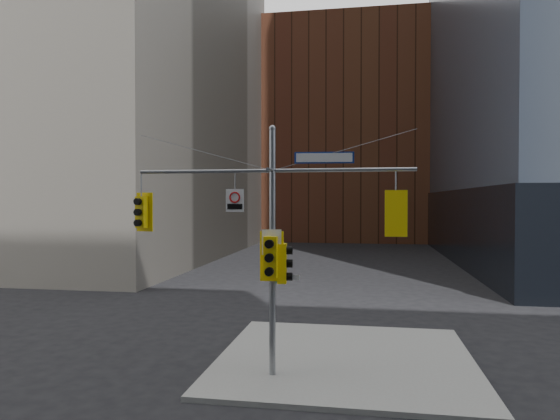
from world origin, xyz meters
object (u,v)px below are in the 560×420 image
(traffic_light_east_arm, at_px, (396,213))
(traffic_light_pole_side, at_px, (284,263))
(street_sign_blade, at_px, (324,158))
(signal_assembly, at_px, (272,226))
(regulatory_sign_arm, at_px, (235,200))
(traffic_light_pole_front, at_px, (271,257))
(traffic_light_west_arm, at_px, (142,212))

(traffic_light_east_arm, distance_m, traffic_light_pole_side, 3.43)
(traffic_light_east_arm, distance_m, street_sign_blade, 2.50)
(signal_assembly, xyz_separation_m, street_sign_blade, (1.48, 0.00, 1.93))
(signal_assembly, bearing_deg, street_sign_blade, 0.12)
(traffic_light_east_arm, height_order, regulatory_sign_arm, regulatory_sign_arm)
(traffic_light_pole_front, height_order, street_sign_blade, street_sign_blade)
(signal_assembly, xyz_separation_m, regulatory_sign_arm, (-1.10, -0.02, 0.75))
(signal_assembly, relative_size, traffic_light_east_arm, 6.34)
(traffic_light_pole_front, relative_size, street_sign_blade, 0.85)
(traffic_light_pole_front, xyz_separation_m, street_sign_blade, (1.48, 0.27, 2.79))
(traffic_light_west_arm, xyz_separation_m, traffic_light_pole_front, (3.99, -0.28, -1.24))
(traffic_light_pole_side, bearing_deg, traffic_light_west_arm, 85.12)
(traffic_light_pole_front, bearing_deg, regulatory_sign_arm, 166.62)
(traffic_light_east_arm, bearing_deg, traffic_light_pole_side, -1.06)
(traffic_light_east_arm, height_order, traffic_light_pole_front, traffic_light_east_arm)
(traffic_light_pole_side, xyz_separation_m, regulatory_sign_arm, (-1.43, -0.03, 1.82))
(traffic_light_pole_side, bearing_deg, regulatory_sign_arm, 86.40)
(traffic_light_west_arm, distance_m, street_sign_blade, 5.68)
(traffic_light_pole_front, distance_m, regulatory_sign_arm, 1.96)
(traffic_light_pole_side, distance_m, street_sign_blade, 3.21)
(traffic_light_east_arm, bearing_deg, regulatory_sign_arm, -0.60)
(signal_assembly, distance_m, traffic_light_pole_front, 0.89)
(signal_assembly, relative_size, traffic_light_pole_front, 5.62)
(traffic_light_pole_front, bearing_deg, traffic_light_west_arm, 175.21)
(traffic_light_east_arm, relative_size, traffic_light_pole_side, 1.12)
(traffic_light_east_arm, xyz_separation_m, street_sign_blade, (-1.96, 0.00, 1.55))
(traffic_light_east_arm, xyz_separation_m, traffic_light_pole_side, (-3.11, 0.01, -1.45))
(signal_assembly, xyz_separation_m, traffic_light_east_arm, (3.44, 0.00, 0.38))
(traffic_light_east_arm, relative_size, street_sign_blade, 0.76)
(street_sign_blade, bearing_deg, traffic_light_west_arm, 175.64)
(traffic_light_east_arm, relative_size, regulatory_sign_arm, 1.91)
(traffic_light_east_arm, height_order, traffic_light_pole_side, traffic_light_east_arm)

